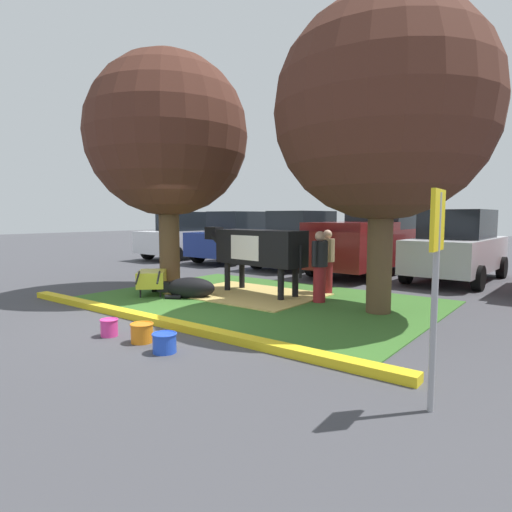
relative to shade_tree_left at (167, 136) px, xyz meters
The scene contains 20 objects.
ground_plane 4.71m from the shade_tree_left, 40.60° to the right, with size 80.00×80.00×0.00m, color #424247.
grass_island 4.52m from the shade_tree_left, ahead, with size 7.23×5.09×0.02m, color #386B28.
curb_yellow 5.03m from the shade_tree_left, 42.83° to the right, with size 8.43×0.24×0.12m, color yellow.
hay_bedding 4.25m from the shade_tree_left, 20.03° to the left, with size 3.20×2.40×0.04m, color tan.
shade_tree_left is the anchor object (origin of this frame).
shade_tree_right 5.08m from the shade_tree_left, ahead, with size 4.02×4.02×5.78m.
cow_holstein 3.43m from the shade_tree_left, 24.52° to the left, with size 3.13×0.97×1.56m.
calf_lying 3.71m from the shade_tree_left, 20.73° to the right, with size 1.27×0.99×0.48m.
person_handler 4.78m from the shade_tree_left, 14.47° to the left, with size 0.34×0.53×1.53m.
person_visitor_near 4.82m from the shade_tree_left, 30.49° to the left, with size 0.40×0.41×1.52m.
wheelbarrow 3.44m from the shade_tree_left, 77.19° to the right, with size 1.34×1.35×0.63m.
parking_sign 7.90m from the shade_tree_left, 22.53° to the right, with size 0.07×0.44×2.09m.
bucket_pink 5.39m from the shade_tree_left, 54.48° to the right, with size 0.28×0.28×0.27m.
bucket_orange 5.65m from the shade_tree_left, 46.53° to the right, with size 0.34×0.34×0.28m.
bucket_blue 6.07m from the shade_tree_left, 42.07° to the right, with size 0.34×0.34×0.27m.
sedan_red 8.68m from the shade_tree_left, 133.51° to the left, with size 2.16×4.47×2.02m.
sedan_blue 7.47m from the shade_tree_left, 115.35° to the left, with size 2.16×4.47×2.02m.
hatchback_white 6.78m from the shade_tree_left, 90.01° to the left, with size 2.16×4.47×2.02m.
pickup_truck_maroon 7.18m from the shade_tree_left, 67.01° to the left, with size 2.39×5.48×2.42m.
sedan_silver 8.47m from the shade_tree_left, 49.44° to the left, with size 2.16×4.47×2.02m.
Camera 1 is at (5.89, -5.15, 1.85)m, focal length 30.03 mm.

